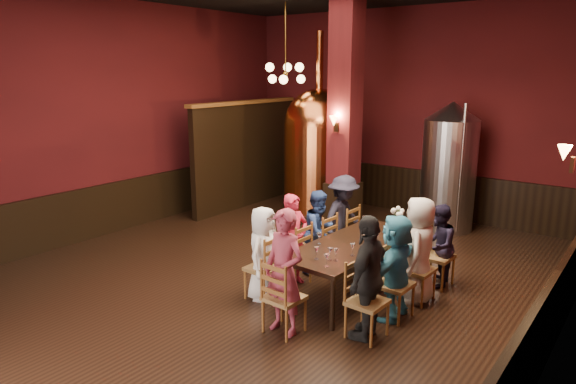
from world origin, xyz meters
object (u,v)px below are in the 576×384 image
Objects in this scene: person_0 at (263,253)px; rose_vase at (397,214)px; person_2 at (320,231)px; steel_vessel at (449,167)px; dining_table at (353,247)px; person_1 at (293,240)px; copper_kettle at (318,152)px.

person_0 reaches higher than rose_vase.
steel_vessel is at bearing -11.38° from person_2.
dining_table is at bearing -112.27° from person_2.
person_2 is at bearing -16.01° from person_0.
person_0 is at bearing -168.62° from person_1.
rose_vase is (2.82, -2.05, -0.46)m from copper_kettle.
person_1 is at bearing -129.95° from rose_vase.
person_0 is 3.76× the size of rose_vase.
steel_vessel is (0.82, 3.44, 0.62)m from person_2.
person_0 is (-0.90, -0.95, -0.01)m from dining_table.
person_1 reaches higher than rose_vase.
person_1 is (0.04, 0.67, 0.03)m from person_0.
dining_table is 3.86m from steel_vessel.
person_2 is (0.07, 1.33, -0.01)m from person_0.
steel_vessel is (2.61, 0.78, -0.15)m from copper_kettle.
person_2 is (0.04, 0.66, -0.03)m from person_1.
copper_kettle is at bearing 133.88° from dining_table.
copper_kettle reaches higher than person_0.
person_2 is (-0.83, 0.38, -0.02)m from dining_table.
person_0 is 1.01× the size of person_2.
copper_kettle reaches higher than rose_vase.
copper_kettle is at bearing 10.38° from person_0.
person_2 is at bearing -56.06° from copper_kettle.
copper_kettle reaches higher than steel_vessel.
copper_kettle is at bearing 42.33° from person_1.
steel_vessel is at bearing 2.68° from person_1.
steel_vessel is at bearing 16.54° from copper_kettle.
copper_kettle is at bearing 144.07° from rose_vase.
copper_kettle is (-2.62, 3.04, 0.75)m from dining_table.
person_1 is 1.69m from rose_vase.
person_1 is 3.90× the size of rose_vase.
person_1 is 0.66m from person_2.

